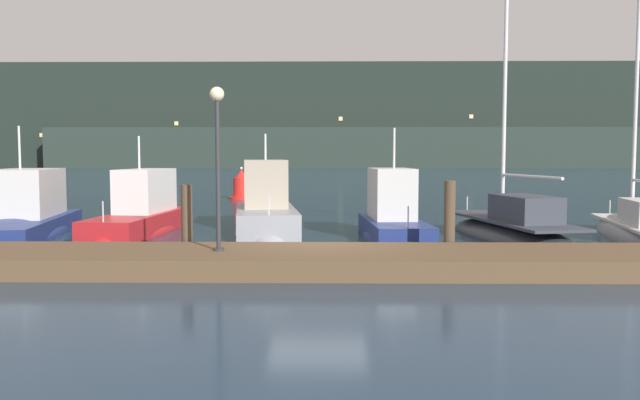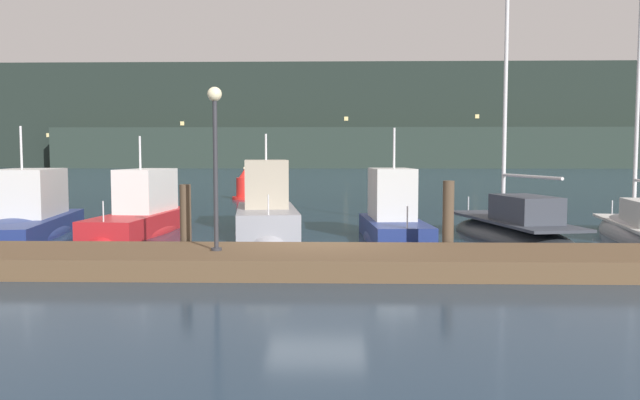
# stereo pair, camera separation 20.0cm
# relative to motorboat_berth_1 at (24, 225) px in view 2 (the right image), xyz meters

# --- Properties ---
(ground_plane) EXTENTS (400.00, 400.00, 0.00)m
(ground_plane) POSITION_rel_motorboat_berth_1_xyz_m (9.60, -4.11, -0.34)
(ground_plane) COLOR #1E3347
(dock) EXTENTS (29.36, 2.80, 0.45)m
(dock) POSITION_rel_motorboat_berth_1_xyz_m (9.60, -5.95, -0.11)
(dock) COLOR brown
(dock) RESTS_ON ground
(mooring_pile_1) EXTENTS (0.28, 0.28, 1.85)m
(mooring_pile_1) POSITION_rel_motorboat_berth_1_xyz_m (6.32, -4.30, 0.59)
(mooring_pile_1) COLOR #4C3D2D
(mooring_pile_1) RESTS_ON ground
(mooring_pile_2) EXTENTS (0.28, 0.28, 1.96)m
(mooring_pile_2) POSITION_rel_motorboat_berth_1_xyz_m (12.89, -4.30, 0.64)
(mooring_pile_2) COLOR #4C3D2D
(mooring_pile_2) RESTS_ON ground
(motorboat_berth_1) EXTENTS (3.69, 7.74, 4.19)m
(motorboat_berth_1) POSITION_rel_motorboat_berth_1_xyz_m (0.00, 0.00, 0.00)
(motorboat_berth_1) COLOR navy
(motorboat_berth_1) RESTS_ON ground
(motorboat_berth_2) EXTENTS (2.30, 6.57, 3.77)m
(motorboat_berth_2) POSITION_rel_motorboat_berth_1_xyz_m (3.60, 0.77, 0.04)
(motorboat_berth_2) COLOR red
(motorboat_berth_2) RESTS_ON ground
(motorboat_berth_3) EXTENTS (2.84, 6.10, 3.85)m
(motorboat_berth_3) POSITION_rel_motorboat_berth_1_xyz_m (7.76, 0.94, 0.13)
(motorboat_berth_3) COLOR gray
(motorboat_berth_3) RESTS_ON ground
(motorboat_berth_4) EXTENTS (2.15, 5.21, 4.05)m
(motorboat_berth_4) POSITION_rel_motorboat_berth_1_xyz_m (11.86, -0.76, 0.03)
(motorboat_berth_4) COLOR navy
(motorboat_berth_4) RESTS_ON ground
(sailboat_berth_5) EXTENTS (3.39, 7.50, 10.21)m
(sailboat_berth_5) POSITION_rel_motorboat_berth_1_xyz_m (15.47, -0.80, -0.17)
(sailboat_berth_5) COLOR #2D3338
(sailboat_berth_5) RESTS_ON ground
(sailboat_berth_6) EXTENTS (2.89, 7.15, 10.60)m
(sailboat_berth_6) POSITION_rel_motorboat_berth_1_xyz_m (19.46, -0.43, -0.21)
(sailboat_berth_6) COLOR gray
(sailboat_berth_6) RESTS_ON ground
(channel_buoy) EXTENTS (1.46, 1.46, 1.90)m
(channel_buoy) POSITION_rel_motorboat_berth_1_xyz_m (4.75, 16.54, 0.36)
(channel_buoy) COLOR red
(channel_buoy) RESTS_ON ground
(dock_lamppost) EXTENTS (0.32, 0.32, 3.64)m
(dock_lamppost) POSITION_rel_motorboat_berth_1_xyz_m (7.41, -5.97, 2.57)
(dock_lamppost) COLOR #2D2D33
(dock_lamppost) RESTS_ON dock
(hillside_backdrop) EXTENTS (240.00, 23.00, 21.59)m
(hillside_backdrop) POSITION_rel_motorboat_berth_1_xyz_m (11.60, 115.08, 9.63)
(hillside_backdrop) COLOR #1E2823
(hillside_backdrop) RESTS_ON ground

